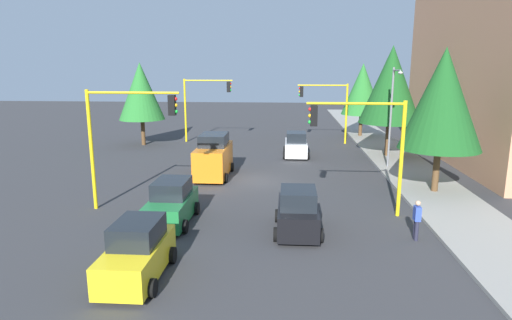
# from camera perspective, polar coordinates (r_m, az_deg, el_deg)

# --- Properties ---
(ground_plane) EXTENTS (120.00, 120.00, 0.00)m
(ground_plane) POSITION_cam_1_polar(r_m,az_deg,el_deg) (27.44, -0.43, -2.73)
(ground_plane) COLOR #353538
(sidewalk_kerb) EXTENTS (80.00, 4.00, 0.15)m
(sidewalk_kerb) POSITION_cam_1_polar(r_m,az_deg,el_deg) (33.26, 18.64, -0.59)
(sidewalk_kerb) COLOR gray
(sidewalk_kerb) RESTS_ON ground
(lane_arrow_near) EXTENTS (2.40, 1.10, 1.10)m
(lane_arrow_near) POSITION_cam_1_polar(r_m,az_deg,el_deg) (17.29, -13.84, -12.32)
(lane_arrow_near) COLOR silver
(lane_arrow_near) RESTS_ON ground
(traffic_signal_far_left) EXTENTS (0.36, 4.59, 5.50)m
(traffic_signal_far_left) POSITION_cam_1_polar(r_m,az_deg,el_deg) (40.70, 9.23, 7.59)
(traffic_signal_far_left) COLOR yellow
(traffic_signal_far_left) RESTS_ON ground
(traffic_signal_far_right) EXTENTS (0.36, 4.59, 5.91)m
(traffic_signal_far_right) POSITION_cam_1_polar(r_m,az_deg,el_deg) (41.29, -6.88, 8.09)
(traffic_signal_far_right) COLOR yellow
(traffic_signal_far_right) RESTS_ON ground
(traffic_signal_near_right) EXTENTS (0.36, 4.59, 5.98)m
(traffic_signal_near_right) POSITION_cam_1_polar(r_m,az_deg,el_deg) (22.08, -16.82, 4.24)
(traffic_signal_near_right) COLOR yellow
(traffic_signal_near_right) RESTS_ON ground
(traffic_signal_near_left) EXTENTS (0.36, 4.59, 5.53)m
(traffic_signal_near_left) POSITION_cam_1_polar(r_m,az_deg,el_deg) (20.97, 13.86, 3.20)
(traffic_signal_near_left) COLOR yellow
(traffic_signal_near_left) RESTS_ON ground
(street_lamp_curbside) EXTENTS (2.15, 0.28, 7.00)m
(street_lamp_curbside) POSITION_cam_1_polar(r_m,az_deg,el_deg) (30.98, 17.46, 6.60)
(street_lamp_curbside) COLOR slate
(street_lamp_curbside) RESTS_ON ground
(tree_opposite_side) EXTENTS (4.06, 4.06, 7.40)m
(tree_opposite_side) POSITION_cam_1_polar(r_m,az_deg,el_deg) (40.67, -14.84, 8.68)
(tree_opposite_side) COLOR brown
(tree_opposite_side) RESTS_ON ground
(tree_roadside_far) EXTENTS (4.02, 4.02, 7.34)m
(tree_roadside_far) POSITION_cam_1_polar(r_m,az_deg,el_deg) (45.09, 13.75, 9.00)
(tree_roadside_far) COLOR brown
(tree_roadside_far) RESTS_ON ground
(tree_roadside_near) EXTENTS (4.42, 4.42, 8.10)m
(tree_roadside_near) POSITION_cam_1_polar(r_m,az_deg,el_deg) (25.88, 23.22, 7.34)
(tree_roadside_near) COLOR brown
(tree_roadside_near) RESTS_ON ground
(tree_roadside_mid) EXTENTS (4.70, 4.70, 8.62)m
(tree_roadside_mid) POSITION_cam_1_polar(r_m,az_deg,el_deg) (35.34, 17.27, 9.39)
(tree_roadside_mid) COLOR brown
(tree_roadside_mid) RESTS_ON ground
(delivery_van_orange) EXTENTS (4.80, 2.22, 2.77)m
(delivery_van_orange) POSITION_cam_1_polar(r_m,az_deg,el_deg) (28.41, -5.57, 0.39)
(delivery_van_orange) COLOR orange
(delivery_van_orange) RESTS_ON ground
(car_yellow) EXTENTS (3.91, 1.96, 1.98)m
(car_yellow) POSITION_cam_1_polar(r_m,az_deg,el_deg) (15.60, -15.28, -11.60)
(car_yellow) COLOR yellow
(car_yellow) RESTS_ON ground
(car_white) EXTENTS (3.72, 2.02, 1.98)m
(car_white) POSITION_cam_1_polar(r_m,az_deg,el_deg) (34.74, 5.26, 1.91)
(car_white) COLOR white
(car_white) RESTS_ON ground
(car_black) EXTENTS (3.69, 2.02, 1.98)m
(car_black) POSITION_cam_1_polar(r_m,az_deg,el_deg) (19.00, 5.50, -6.84)
(car_black) COLOR black
(car_black) RESTS_ON ground
(car_green) EXTENTS (4.00, 2.01, 1.98)m
(car_green) POSITION_cam_1_polar(r_m,az_deg,el_deg) (20.44, -11.00, -5.63)
(car_green) COLOR #1E7238
(car_green) RESTS_ON ground
(pedestrian_crossing) EXTENTS (0.40, 0.24, 1.70)m
(pedestrian_crossing) POSITION_cam_1_polar(r_m,az_deg,el_deg) (19.27, 20.31, -7.25)
(pedestrian_crossing) COLOR #262638
(pedestrian_crossing) RESTS_ON ground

